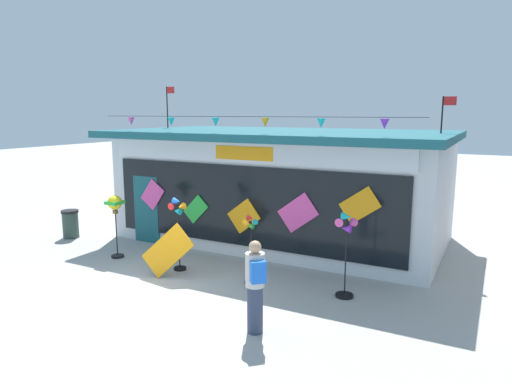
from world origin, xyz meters
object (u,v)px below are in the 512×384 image
(wind_spinner_far_left, at_px, (115,208))
(wind_spinner_center_left, at_px, (251,244))
(wind_spinner_left, at_px, (178,220))
(person_near_camera, at_px, (255,285))
(wind_spinner_center_right, at_px, (346,242))
(display_kite_on_ground, at_px, (168,251))
(trash_bin, at_px, (70,224))
(kite_shop_building, at_px, (283,184))

(wind_spinner_far_left, xyz_separation_m, wind_spinner_center_left, (4.12, -0.04, -0.43))
(wind_spinner_left, bearing_deg, person_near_camera, -32.06)
(wind_spinner_center_right, relative_size, person_near_camera, 1.10)
(person_near_camera, distance_m, display_kite_on_ground, 3.45)
(trash_bin, distance_m, display_kite_on_ground, 5.14)
(wind_spinner_center_right, bearing_deg, kite_shop_building, 130.35)
(kite_shop_building, distance_m, wind_spinner_center_right, 4.89)
(kite_shop_building, distance_m, display_kite_on_ground, 4.72)
(person_near_camera, bearing_deg, wind_spinner_center_right, -155.04)
(wind_spinner_center_left, bearing_deg, person_near_camera, -59.29)
(kite_shop_building, bearing_deg, wind_spinner_center_left, -75.22)
(wind_spinner_far_left, height_order, wind_spinner_left, wind_spinner_left)
(person_near_camera, bearing_deg, wind_spinner_far_left, -64.57)
(wind_spinner_center_left, bearing_deg, display_kite_on_ground, -163.90)
(person_near_camera, bearing_deg, trash_bin, -62.94)
(wind_spinner_left, xyz_separation_m, display_kite_on_ground, (0.11, -0.55, -0.62))
(wind_spinner_center_right, distance_m, display_kite_on_ground, 4.14)
(wind_spinner_left, xyz_separation_m, wind_spinner_center_left, (2.03, 0.00, -0.34))
(wind_spinner_center_left, height_order, wind_spinner_center_right, wind_spinner_center_right)
(kite_shop_building, relative_size, trash_bin, 11.23)
(kite_shop_building, xyz_separation_m, wind_spinner_left, (-0.98, -3.97, -0.40))
(wind_spinner_left, xyz_separation_m, person_near_camera, (3.23, -2.02, -0.39))
(wind_spinner_center_left, xyz_separation_m, trash_bin, (-6.86, 0.84, -0.50))
(wind_spinner_center_left, distance_m, person_near_camera, 2.35)
(wind_spinner_center_left, xyz_separation_m, person_near_camera, (1.20, -2.02, -0.05))
(wind_spinner_center_left, height_order, trash_bin, wind_spinner_center_left)
(wind_spinner_left, xyz_separation_m, wind_spinner_center_right, (4.13, 0.26, -0.07))
(wind_spinner_far_left, bearing_deg, display_kite_on_ground, -15.06)
(wind_spinner_center_right, distance_m, trash_bin, 9.02)
(wind_spinner_center_left, relative_size, person_near_camera, 0.96)
(wind_spinner_center_right, xyz_separation_m, person_near_camera, (-0.91, -2.28, -0.32))
(wind_spinner_far_left, height_order, wind_spinner_center_left, wind_spinner_far_left)
(wind_spinner_left, height_order, person_near_camera, wind_spinner_left)
(trash_bin, bearing_deg, display_kite_on_ground, -15.73)
(person_near_camera, bearing_deg, display_kite_on_ground, -68.62)
(wind_spinner_center_right, height_order, trash_bin, wind_spinner_center_right)
(kite_shop_building, height_order, display_kite_on_ground, kite_shop_building)
(kite_shop_building, relative_size, wind_spinner_center_right, 5.30)
(wind_spinner_center_left, bearing_deg, trash_bin, 173.03)
(wind_spinner_center_right, height_order, person_near_camera, wind_spinner_center_right)
(wind_spinner_center_right, bearing_deg, wind_spinner_center_left, -172.99)
(wind_spinner_center_left, relative_size, display_kite_on_ground, 1.31)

